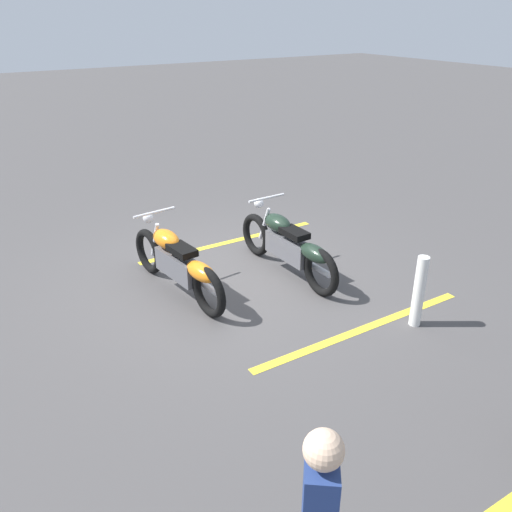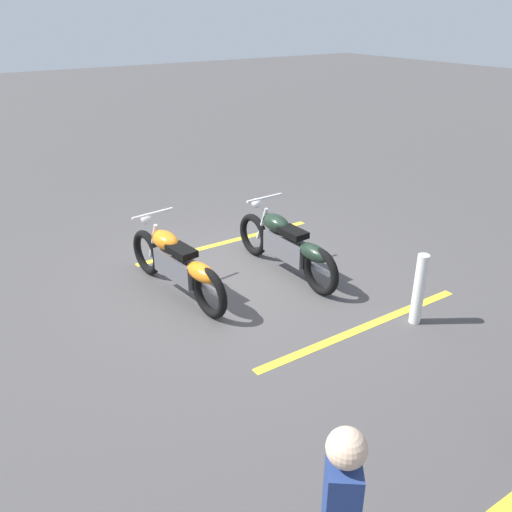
{
  "view_description": "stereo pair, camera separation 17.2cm",
  "coord_description": "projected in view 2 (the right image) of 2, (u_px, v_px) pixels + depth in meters",
  "views": [
    {
      "loc": [
        5.93,
        -3.28,
        3.55
      ],
      "look_at": [
        0.73,
        0.0,
        0.65
      ],
      "focal_mm": 37.05,
      "sensor_mm": 36.0,
      "label": 1
    },
    {
      "loc": [
        5.83,
        -3.42,
        3.55
      ],
      "look_at": [
        0.73,
        0.0,
        0.65
      ],
      "focal_mm": 37.05,
      "sensor_mm": 36.0,
      "label": 2
    }
  ],
  "objects": [
    {
      "name": "ground_plane",
      "position": [
        228.0,
        279.0,
        7.62
      ],
      "size": [
        60.0,
        60.0,
        0.0
      ],
      "primitive_type": "plane",
      "color": "#474444"
    },
    {
      "name": "motorcycle_bright_foreground",
      "position": [
        178.0,
        264.0,
        7.01
      ],
      "size": [
        2.23,
        0.64,
        1.04
      ],
      "rotation": [
        0.0,
        0.0,
        3.25
      ],
      "color": "black",
      "rests_on": "ground"
    },
    {
      "name": "motorcycle_dark_foreground",
      "position": [
        287.0,
        245.0,
        7.57
      ],
      "size": [
        2.23,
        0.62,
        1.04
      ],
      "rotation": [
        0.0,
        0.0,
        3.17
      ],
      "color": "black",
      "rests_on": "ground"
    },
    {
      "name": "bollard_post",
      "position": [
        419.0,
        289.0,
        6.38
      ],
      "size": [
        0.14,
        0.14,
        0.92
      ],
      "primitive_type": "cylinder",
      "color": "white",
      "rests_on": "ground"
    },
    {
      "name": "parking_stripe_near",
      "position": [
        227.0,
        242.0,
        8.81
      ],
      "size": [
        0.15,
        3.2,
        0.01
      ],
      "primitive_type": "cube",
      "rotation": [
        0.0,
        0.0,
        1.56
      ],
      "color": "yellow",
      "rests_on": "ground"
    },
    {
      "name": "parking_stripe_mid",
      "position": [
        364.0,
        327.0,
        6.46
      ],
      "size": [
        0.15,
        3.2,
        0.01
      ],
      "primitive_type": "cube",
      "rotation": [
        0.0,
        0.0,
        1.56
      ],
      "color": "yellow",
      "rests_on": "ground"
    },
    {
      "name": "parking_stripe_far",
      "position": [
        512.0,
        502.0,
        4.18
      ],
      "size": [
        0.15,
        3.2,
        0.01
      ],
      "primitive_type": "cube",
      "rotation": [
        0.0,
        0.0,
        1.56
      ],
      "color": "yellow",
      "rests_on": "ground"
    }
  ]
}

